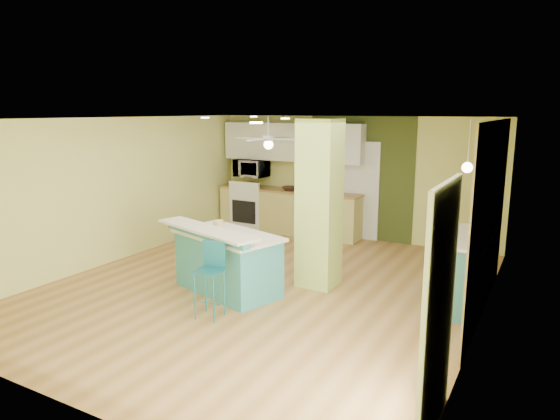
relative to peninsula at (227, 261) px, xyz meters
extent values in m
cube|color=olive|center=(0.40, 0.42, -0.47)|extent=(6.00, 7.00, 0.01)
cube|color=white|center=(0.40, 0.42, 2.04)|extent=(6.00, 7.00, 0.01)
cube|color=#DADB75|center=(0.40, 3.92, 0.78)|extent=(6.00, 0.01, 2.50)
cube|color=#DADB75|center=(0.40, -3.09, 0.78)|extent=(6.00, 0.01, 2.50)
cube|color=#DADB75|center=(-2.61, 0.42, 0.78)|extent=(0.01, 7.00, 2.50)
cube|color=#DADB75|center=(3.40, 0.42, 0.78)|extent=(0.01, 7.00, 2.50)
cube|color=#8E7351|center=(3.39, 1.02, 0.78)|extent=(0.02, 3.40, 2.50)
cube|color=#3C471C|center=(0.60, 3.91, 0.78)|extent=(2.20, 0.02, 2.50)
cube|color=white|center=(0.60, 3.88, 0.53)|extent=(0.82, 0.05, 2.00)
cube|color=white|center=(3.37, -1.88, 0.58)|extent=(0.04, 1.08, 2.10)
cube|color=#AEC95D|center=(1.05, 0.92, 0.78)|extent=(0.55, 0.55, 2.50)
cube|color=#CBBF6A|center=(-0.90, 3.62, -0.02)|extent=(3.20, 0.60, 0.90)
cube|color=olive|center=(-0.90, 3.62, 0.45)|extent=(3.25, 0.63, 0.04)
cube|color=white|center=(-1.85, 3.62, -0.02)|extent=(0.76, 0.64, 0.90)
cube|color=black|center=(-1.85, 3.29, -0.05)|extent=(0.59, 0.02, 0.50)
cube|color=white|center=(-1.85, 3.32, 0.52)|extent=(0.76, 0.06, 0.18)
cube|color=white|center=(-0.90, 3.74, 1.48)|extent=(3.20, 0.34, 0.80)
imported|color=white|center=(-1.85, 3.62, 0.88)|extent=(0.70, 0.48, 0.39)
cylinder|color=silver|center=(-0.70, 2.42, 1.83)|extent=(0.03, 0.03, 0.40)
cylinder|color=silver|center=(-0.70, 2.42, 1.63)|extent=(0.24, 0.24, 0.10)
sphere|color=white|center=(-0.70, 2.42, 1.51)|extent=(0.18, 0.18, 0.18)
cylinder|color=white|center=(3.05, 1.17, 1.72)|extent=(0.01, 0.01, 0.62)
sphere|color=white|center=(3.05, 1.17, 1.41)|extent=(0.14, 0.14, 0.14)
cube|color=brown|center=(3.36, 1.22, 1.08)|extent=(0.03, 0.90, 0.70)
cube|color=teal|center=(0.01, 0.02, -0.05)|extent=(1.73, 1.22, 0.83)
cube|color=white|center=(0.01, 0.02, 0.39)|extent=(1.84, 1.33, 0.05)
cube|color=teal|center=(-0.10, -0.34, 0.47)|extent=(1.73, 0.65, 0.12)
cube|color=white|center=(-0.10, -0.34, 0.52)|extent=(1.92, 0.93, 0.04)
cylinder|color=#1C6F81|center=(0.23, -1.03, -0.16)|extent=(0.02, 0.02, 0.61)
cylinder|color=#1C6F81|center=(0.50, -1.00, -0.16)|extent=(0.02, 0.02, 0.61)
cylinder|color=#1C6F81|center=(0.20, -0.76, -0.16)|extent=(0.02, 0.02, 0.61)
cylinder|color=#1C6F81|center=(0.47, -0.73, -0.16)|extent=(0.02, 0.02, 0.61)
cube|color=#1C6F81|center=(0.35, -0.88, 0.16)|extent=(0.36, 0.36, 0.03)
cube|color=#1C6F81|center=(0.33, -0.74, 0.34)|extent=(0.32, 0.06, 0.34)
cube|color=teal|center=(3.10, 1.17, 0.00)|extent=(0.60, 1.45, 0.93)
cube|color=white|center=(3.10, 1.17, 0.48)|extent=(0.64, 1.51, 0.04)
imported|color=#382117|center=(-0.84, 3.54, 0.51)|extent=(0.42, 0.42, 0.08)
cylinder|color=gold|center=(-0.14, 0.02, 0.50)|extent=(0.14, 0.14, 0.17)
camera|label=1|loc=(4.06, -5.71, 2.15)|focal=32.00mm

